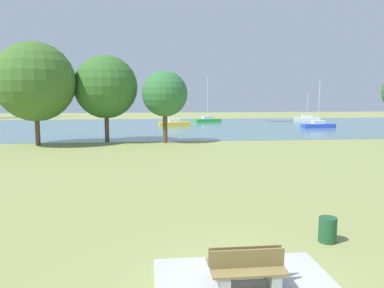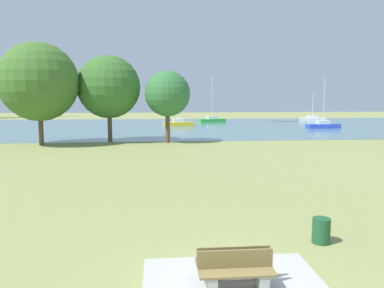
{
  "view_description": "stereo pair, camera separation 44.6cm",
  "coord_description": "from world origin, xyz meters",
  "px_view_note": "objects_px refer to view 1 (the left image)",
  "views": [
    {
      "loc": [
        -2.24,
        -8.47,
        4.58
      ],
      "look_at": [
        0.37,
        15.23,
        1.59
      ],
      "focal_mm": 35.41,
      "sensor_mm": 36.0,
      "label": 1
    },
    {
      "loc": [
        -1.8,
        -8.51,
        4.58
      ],
      "look_at": [
        0.37,
        15.23,
        1.59
      ],
      "focal_mm": 35.41,
      "sensor_mm": 36.0,
      "label": 2
    }
  ],
  "objects_px": {
    "bench_facing_inland": "(249,274)",
    "tree_mid_shore": "(165,94)",
    "tree_west_far": "(35,82)",
    "litter_bin": "(328,230)",
    "sailboat_green": "(207,120)",
    "tree_east_far": "(106,87)",
    "bench_facing_water": "(243,264)",
    "sailboat_white": "(307,119)",
    "sailboat_blue": "(318,125)",
    "sailboat_yellow": "(175,123)"
  },
  "relations": [
    {
      "from": "sailboat_blue",
      "to": "tree_west_far",
      "type": "distance_m",
      "value": 39.13
    },
    {
      "from": "bench_facing_water",
      "to": "sailboat_white",
      "type": "xyz_separation_m",
      "value": [
        27.21,
        60.02,
        -0.03
      ]
    },
    {
      "from": "bench_facing_inland",
      "to": "sailboat_yellow",
      "type": "xyz_separation_m",
      "value": [
        1.54,
        51.27,
        -0.02
      ]
    },
    {
      "from": "bench_facing_inland",
      "to": "sailboat_white",
      "type": "xyz_separation_m",
      "value": [
        27.21,
        60.55,
        -0.03
      ]
    },
    {
      "from": "sailboat_blue",
      "to": "sailboat_green",
      "type": "xyz_separation_m",
      "value": [
        -14.33,
        14.17,
        0.01
      ]
    },
    {
      "from": "sailboat_white",
      "to": "bench_facing_water",
      "type": "bearing_deg",
      "value": -114.39
    },
    {
      "from": "bench_facing_inland",
      "to": "sailboat_yellow",
      "type": "relative_size",
      "value": 0.33
    },
    {
      "from": "bench_facing_water",
      "to": "tree_east_far",
      "type": "relative_size",
      "value": 0.21
    },
    {
      "from": "sailboat_green",
      "to": "litter_bin",
      "type": "bearing_deg",
      "value": -94.76
    },
    {
      "from": "sailboat_white",
      "to": "bench_facing_inland",
      "type": "bearing_deg",
      "value": -114.2
    },
    {
      "from": "sailboat_green",
      "to": "tree_mid_shore",
      "type": "height_order",
      "value": "sailboat_green"
    },
    {
      "from": "bench_facing_water",
      "to": "sailboat_yellow",
      "type": "bearing_deg",
      "value": 88.26
    },
    {
      "from": "sailboat_blue",
      "to": "tree_west_far",
      "type": "relative_size",
      "value": 0.75
    },
    {
      "from": "bench_facing_water",
      "to": "sailboat_blue",
      "type": "distance_m",
      "value": 49.7
    },
    {
      "from": "sailboat_yellow",
      "to": "tree_west_far",
      "type": "distance_m",
      "value": 27.42
    },
    {
      "from": "tree_mid_shore",
      "to": "tree_west_far",
      "type": "bearing_deg",
      "value": -175.55
    },
    {
      "from": "sailboat_white",
      "to": "sailboat_green",
      "type": "bearing_deg",
      "value": -175.7
    },
    {
      "from": "tree_east_far",
      "to": "sailboat_white",
      "type": "bearing_deg",
      "value": 41.35
    },
    {
      "from": "litter_bin",
      "to": "sailboat_green",
      "type": "relative_size",
      "value": 0.1
    },
    {
      "from": "bench_facing_inland",
      "to": "tree_west_far",
      "type": "xyz_separation_m",
      "value": [
        -12.79,
        28.56,
        5.48
      ]
    },
    {
      "from": "litter_bin",
      "to": "tree_east_far",
      "type": "relative_size",
      "value": 0.09
    },
    {
      "from": "bench_facing_inland",
      "to": "litter_bin",
      "type": "distance_m",
      "value": 4.32
    },
    {
      "from": "bench_facing_water",
      "to": "sailboat_blue",
      "type": "xyz_separation_m",
      "value": [
        22.31,
        44.4,
        -0.0
      ]
    },
    {
      "from": "bench_facing_water",
      "to": "sailboat_white",
      "type": "height_order",
      "value": "sailboat_white"
    },
    {
      "from": "litter_bin",
      "to": "sailboat_white",
      "type": "height_order",
      "value": "sailboat_white"
    },
    {
      "from": "litter_bin",
      "to": "tree_mid_shore",
      "type": "bearing_deg",
      "value": 98.69
    },
    {
      "from": "bench_facing_water",
      "to": "bench_facing_inland",
      "type": "distance_m",
      "value": 0.54
    },
    {
      "from": "tree_west_far",
      "to": "tree_east_far",
      "type": "xyz_separation_m",
      "value": [
        6.16,
        2.2,
        -0.4
      ]
    },
    {
      "from": "sailboat_green",
      "to": "tree_west_far",
      "type": "height_order",
      "value": "tree_west_far"
    },
    {
      "from": "sailboat_blue",
      "to": "sailboat_white",
      "type": "bearing_deg",
      "value": 72.58
    },
    {
      "from": "tree_east_far",
      "to": "sailboat_green",
      "type": "bearing_deg",
      "value": 62.72
    },
    {
      "from": "tree_east_far",
      "to": "bench_facing_water",
      "type": "bearing_deg",
      "value": -77.61
    },
    {
      "from": "bench_facing_water",
      "to": "tree_east_far",
      "type": "xyz_separation_m",
      "value": [
        -6.64,
        30.22,
        5.08
      ]
    },
    {
      "from": "bench_facing_inland",
      "to": "tree_west_far",
      "type": "height_order",
      "value": "tree_west_far"
    },
    {
      "from": "tree_west_far",
      "to": "litter_bin",
      "type": "bearing_deg",
      "value": -58.02
    },
    {
      "from": "sailboat_white",
      "to": "tree_west_far",
      "type": "height_order",
      "value": "tree_west_far"
    },
    {
      "from": "sailboat_blue",
      "to": "tree_east_far",
      "type": "height_order",
      "value": "tree_east_far"
    },
    {
      "from": "sailboat_blue",
      "to": "sailboat_green",
      "type": "distance_m",
      "value": 20.15
    },
    {
      "from": "sailboat_white",
      "to": "tree_west_far",
      "type": "xyz_separation_m",
      "value": [
        -40.0,
        -32.0,
        5.5
      ]
    },
    {
      "from": "sailboat_yellow",
      "to": "tree_west_far",
      "type": "height_order",
      "value": "tree_west_far"
    },
    {
      "from": "sailboat_blue",
      "to": "litter_bin",
      "type": "bearing_deg",
      "value": -114.29
    },
    {
      "from": "sailboat_green",
      "to": "tree_west_far",
      "type": "distance_m",
      "value": 37.35
    },
    {
      "from": "sailboat_white",
      "to": "tree_west_far",
      "type": "relative_size",
      "value": 0.54
    },
    {
      "from": "bench_facing_water",
      "to": "bench_facing_inland",
      "type": "relative_size",
      "value": 1.0
    },
    {
      "from": "sailboat_green",
      "to": "sailboat_yellow",
      "type": "bearing_deg",
      "value": -129.39
    },
    {
      "from": "sailboat_blue",
      "to": "tree_mid_shore",
      "type": "bearing_deg",
      "value": -146.22
    },
    {
      "from": "sailboat_green",
      "to": "tree_east_far",
      "type": "relative_size",
      "value": 0.93
    },
    {
      "from": "bench_facing_inland",
      "to": "tree_mid_shore",
      "type": "bearing_deg",
      "value": 91.53
    },
    {
      "from": "bench_facing_water",
      "to": "sailboat_yellow",
      "type": "relative_size",
      "value": 0.33
    },
    {
      "from": "sailboat_green",
      "to": "sailboat_yellow",
      "type": "relative_size",
      "value": 1.5
    }
  ]
}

